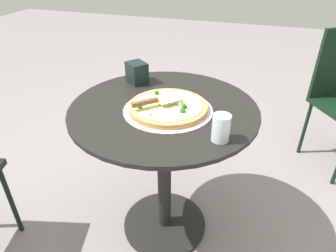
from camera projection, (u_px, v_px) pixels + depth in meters
ground_plane at (165, 224)px, 1.68m from camera, size 10.00×10.00×0.00m
patio_table at (164, 147)px, 1.40m from camera, size 0.81×0.81×0.74m
pizza_on_tray at (168, 107)px, 1.25m from camera, size 0.38×0.38×0.05m
pizza_server at (156, 100)px, 1.22m from camera, size 0.18×0.18×0.02m
drinking_cup at (221, 128)px, 1.05m from camera, size 0.06×0.06×0.10m
napkin_dispenser at (137, 73)px, 1.48m from camera, size 0.13×0.12×0.10m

